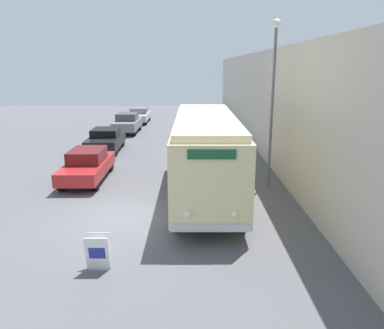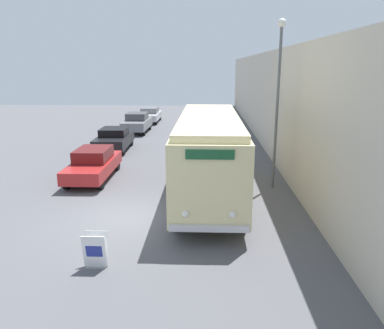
{
  "view_description": "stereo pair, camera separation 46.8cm",
  "coord_description": "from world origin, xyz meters",
  "px_view_note": "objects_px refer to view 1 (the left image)",
  "views": [
    {
      "loc": [
        2.39,
        -12.39,
        5.25
      ],
      "look_at": [
        2.34,
        0.22,
        1.95
      ],
      "focal_mm": 35.0,
      "sensor_mm": 36.0,
      "label": 1
    },
    {
      "loc": [
        2.86,
        -12.38,
        5.25
      ],
      "look_at": [
        2.34,
        0.22,
        1.95
      ],
      "focal_mm": 35.0,
      "sensor_mm": 36.0,
      "label": 2
    }
  ],
  "objects_px": {
    "vintage_bus": "(207,151)",
    "streetlamp": "(275,84)",
    "parked_car_mid": "(107,139)",
    "parked_car_near": "(89,165)",
    "parked_car_far": "(129,123)",
    "sign_board": "(99,253)",
    "parked_car_distant": "(141,115)"
  },
  "relations": [
    {
      "from": "vintage_bus",
      "to": "streetlamp",
      "type": "height_order",
      "value": "streetlamp"
    },
    {
      "from": "sign_board",
      "to": "vintage_bus",
      "type": "bearing_deg",
      "value": 62.96
    },
    {
      "from": "vintage_bus",
      "to": "sign_board",
      "type": "distance_m",
      "value": 6.86
    },
    {
      "from": "vintage_bus",
      "to": "parked_car_near",
      "type": "bearing_deg",
      "value": 158.21
    },
    {
      "from": "streetlamp",
      "to": "parked_car_distant",
      "type": "distance_m",
      "value": 22.13
    },
    {
      "from": "vintage_bus",
      "to": "sign_board",
      "type": "height_order",
      "value": "vintage_bus"
    },
    {
      "from": "parked_car_mid",
      "to": "parked_car_far",
      "type": "relative_size",
      "value": 1.02
    },
    {
      "from": "parked_car_mid",
      "to": "parked_car_near",
      "type": "bearing_deg",
      "value": -86.58
    },
    {
      "from": "streetlamp",
      "to": "sign_board",
      "type": "bearing_deg",
      "value": -129.72
    },
    {
      "from": "parked_car_mid",
      "to": "parked_car_far",
      "type": "height_order",
      "value": "parked_car_far"
    },
    {
      "from": "parked_car_near",
      "to": "parked_car_mid",
      "type": "height_order",
      "value": "parked_car_near"
    },
    {
      "from": "parked_car_near",
      "to": "parked_car_far",
      "type": "xyz_separation_m",
      "value": [
        -0.31,
        13.19,
        0.07
      ]
    },
    {
      "from": "streetlamp",
      "to": "parked_car_far",
      "type": "distance_m",
      "value": 17.11
    },
    {
      "from": "sign_board",
      "to": "streetlamp",
      "type": "bearing_deg",
      "value": 50.28
    },
    {
      "from": "vintage_bus",
      "to": "parked_car_distant",
      "type": "height_order",
      "value": "vintage_bus"
    },
    {
      "from": "vintage_bus",
      "to": "streetlamp",
      "type": "xyz_separation_m",
      "value": [
        2.88,
        1.17,
        2.66
      ]
    },
    {
      "from": "sign_board",
      "to": "streetlamp",
      "type": "xyz_separation_m",
      "value": [
        5.93,
        7.14,
        4.09
      ]
    },
    {
      "from": "parked_car_near",
      "to": "parked_car_mid",
      "type": "distance_m",
      "value": 6.38
    },
    {
      "from": "sign_board",
      "to": "parked_car_far",
      "type": "height_order",
      "value": "parked_car_far"
    },
    {
      "from": "vintage_bus",
      "to": "streetlamp",
      "type": "bearing_deg",
      "value": 22.03
    },
    {
      "from": "vintage_bus",
      "to": "sign_board",
      "type": "xyz_separation_m",
      "value": [
        -3.05,
        -5.98,
        -1.43
      ]
    },
    {
      "from": "parked_car_mid",
      "to": "parked_car_distant",
      "type": "bearing_deg",
      "value": 86.58
    },
    {
      "from": "parked_car_near",
      "to": "streetlamp",
      "type": "bearing_deg",
      "value": -7.73
    },
    {
      "from": "streetlamp",
      "to": "parked_car_near",
      "type": "xyz_separation_m",
      "value": [
        -8.42,
        1.04,
        -3.82
      ]
    },
    {
      "from": "parked_car_distant",
      "to": "parked_car_far",
      "type": "bearing_deg",
      "value": -91.84
    },
    {
      "from": "parked_car_far",
      "to": "parked_car_near",
      "type": "bearing_deg",
      "value": -87.78
    },
    {
      "from": "sign_board",
      "to": "parked_car_distant",
      "type": "height_order",
      "value": "parked_car_distant"
    },
    {
      "from": "parked_car_mid",
      "to": "parked_car_distant",
      "type": "xyz_separation_m",
      "value": [
        0.42,
        12.65,
        -0.01
      ]
    },
    {
      "from": "vintage_bus",
      "to": "streetlamp",
      "type": "distance_m",
      "value": 4.09
    },
    {
      "from": "sign_board",
      "to": "parked_car_distant",
      "type": "distance_m",
      "value": 27.32
    },
    {
      "from": "sign_board",
      "to": "parked_car_mid",
      "type": "xyz_separation_m",
      "value": [
        -3.03,
        14.55,
        0.27
      ]
    },
    {
      "from": "vintage_bus",
      "to": "parked_car_far",
      "type": "height_order",
      "value": "vintage_bus"
    }
  ]
}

